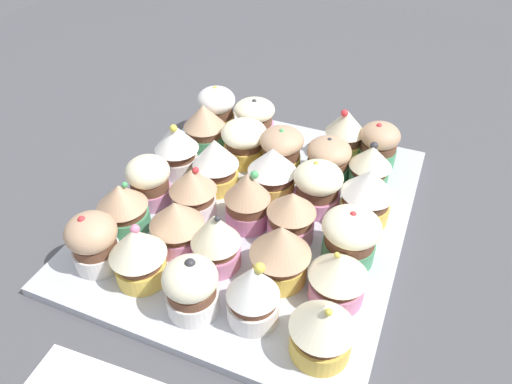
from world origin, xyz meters
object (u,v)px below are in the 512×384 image
Objects in this scene: cupcake_12 at (284,150)px; cupcake_27 at (338,276)px; cupcake_25 at (367,195)px; cupcake_19 at (318,186)px; cupcake_8 at (216,163)px; cupcake_6 at (255,118)px; cupcake_17 at (345,133)px; cupcake_4 at (123,206)px; cupcake_13 at (272,172)px; cupcake_22 at (253,293)px; cupcake_18 at (328,160)px; cupcake_0 at (216,108)px; cupcake_10 at (177,224)px; cupcake_23 at (379,144)px; cupcake_15 at (216,240)px; cupcake_5 at (93,241)px; cupcake_21 at (280,252)px; baking_tray at (256,213)px; cupcake_11 at (138,253)px; cupcake_9 at (193,191)px; cupcake_3 at (149,180)px; cupcake_28 at (322,328)px; cupcake_1 at (204,127)px; cupcake_24 at (370,167)px; cupcake_20 at (291,216)px; cupcake_14 at (251,200)px; cupcake_7 at (244,141)px; cupcake_16 at (191,287)px; cupcake_2 at (177,148)px; cupcake_26 at (350,236)px.

cupcake_12 reaches higher than cupcake_27.
cupcake_19 is at bearing -90.40° from cupcake_25.
cupcake_8 is 0.98× the size of cupcake_25.
cupcake_17 reaches higher than cupcake_6.
cupcake_13 reaches higher than cupcake_4.
cupcake_22 is at bearing 22.53° from cupcake_6.
cupcake_0 is at bearing -106.63° from cupcake_18.
cupcake_10 is at bearing -26.89° from cupcake_17.
cupcake_23 is at bearing 125.82° from cupcake_8.
cupcake_15 is 28.16cm from cupcake_17.
cupcake_27 is (-5.86, 26.57, -0.31)cm from cupcake_5.
cupcake_8 is 12.12cm from cupcake_10.
cupcake_5 is 0.95× the size of cupcake_21.
baking_tray is at bearing -75.00° from cupcake_25.
cupcake_10 reaches higher than baking_tray.
cupcake_0 is at bearing -168.71° from cupcake_11.
cupcake_15 is (6.91, 6.63, 0.22)cm from cupcake_9.
cupcake_23 reaches higher than cupcake_10.
cupcake_23 is 1.04× the size of cupcake_27.
cupcake_3 is 1.00× the size of cupcake_4.
cupcake_5 reaches higher than cupcake_28.
cupcake_1 is 33.02cm from cupcake_27.
cupcake_28 reaches higher than cupcake_19.
cupcake_24 is (6.17, 0.03, 0.15)cm from cupcake_23.
cupcake_15 is 15.99cm from cupcake_19.
baking_tray is at bearing 123.77° from cupcake_4.
cupcake_11 is at bearing 45.73° from cupcake_4.
cupcake_0 reaches higher than cupcake_20.
cupcake_14 is 1.13× the size of cupcake_28.
cupcake_28 is at bearing 46.92° from cupcake_8.
cupcake_12 is 0.93× the size of cupcake_15.
cupcake_7 is 13.25cm from cupcake_9.
cupcake_1 is 18.51cm from cupcake_14.
cupcake_16 is at bearing 12.39° from cupcake_7.
cupcake_25 is (-6.82, 7.52, 0.42)cm from cupcake_20.
cupcake_9 is at bearing -84.02° from cupcake_14.
cupcake_10 is 21.07cm from cupcake_28.
cupcake_1 is at bearing -135.71° from cupcake_28.
cupcake_2 is at bearing -113.59° from cupcake_14.
cupcake_11 reaches higher than baking_tray.
cupcake_13 is at bearing 131.73° from cupcake_4.
cupcake_7 is (6.62, 7.78, -0.26)cm from cupcake_0.
cupcake_16 is 0.92× the size of cupcake_21.
cupcake_24 is at bearing 148.10° from cupcake_15.
cupcake_13 is at bearing -137.03° from cupcake_27.
cupcake_4 is at bearing -37.52° from cupcake_12.
cupcake_11 is 28.25cm from cupcake_25.
cupcake_5 reaches higher than cupcake_20.
cupcake_26 is (7.61, 12.45, -0.25)cm from cupcake_13.
cupcake_21 is 20.65cm from cupcake_24.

